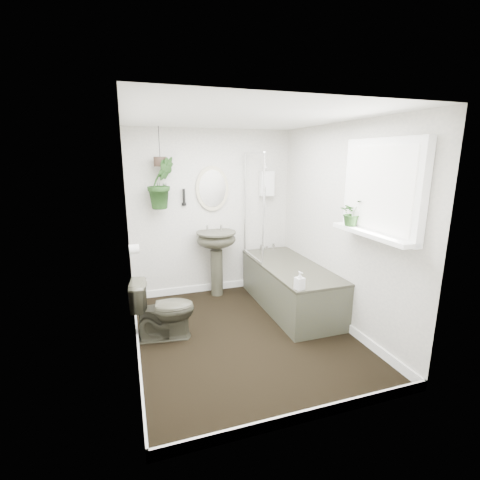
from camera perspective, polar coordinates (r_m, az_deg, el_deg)
name	(u,v)px	position (r m, az deg, el deg)	size (l,w,h in m)	color
floor	(244,335)	(4.03, 0.69, -15.29)	(2.30, 2.80, 0.02)	black
ceiling	(245,117)	(3.55, 0.81, 19.61)	(2.30, 2.80, 0.02)	white
wall_back	(212,213)	(4.95, -4.60, 4.41)	(2.30, 0.02, 2.30)	silver
wall_front	(313,278)	(2.38, 11.95, -6.11)	(2.30, 0.02, 2.30)	silver
wall_left	(128,242)	(3.43, -17.91, -0.38)	(0.02, 2.80, 2.30)	silver
wall_right	(340,227)	(4.14, 16.13, 2.07)	(0.02, 2.80, 2.30)	silver
skirting	(244,330)	(4.01, 0.70, -14.54)	(2.30, 2.80, 0.10)	white
bathtub	(290,286)	(4.61, 8.17, -7.48)	(0.72, 1.72, 0.58)	#343428
bath_screen	(254,207)	(4.67, 2.25, 5.50)	(0.04, 0.72, 1.40)	silver
shower_box	(267,184)	(5.08, 4.41, 9.20)	(0.20, 0.10, 0.35)	white
oval_mirror	(212,189)	(4.87, -4.55, 8.41)	(0.46, 0.03, 0.62)	#C1B895
wall_sconce	(184,197)	(4.79, -9.18, 6.99)	(0.04, 0.04, 0.22)	black
toilet_roll_holder	(134,249)	(4.17, -16.98, -1.43)	(0.11, 0.11, 0.11)	white
window_recess	(382,189)	(3.47, 22.23, 7.83)	(0.08, 1.00, 0.90)	white
window_sill	(371,234)	(3.49, 20.74, 0.98)	(0.18, 1.00, 0.04)	white
window_blinds	(378,189)	(3.44, 21.65, 7.84)	(0.01, 0.86, 0.76)	white
toilet	(164,309)	(3.90, -12.44, -11.00)	(0.37, 0.66, 0.67)	#343428
pedestal_sink	(217,263)	(4.92, -3.87, -3.84)	(0.55, 0.47, 0.93)	#343428
sill_plant	(352,213)	(3.69, 17.86, 4.29)	(0.24, 0.21, 0.27)	black
hanging_plant	(161,183)	(4.62, -12.79, 9.10)	(0.36, 0.29, 0.66)	black
soap_bottle	(300,281)	(3.69, 9.76, -6.58)	(0.09, 0.09, 0.19)	#2D2927
hanging_pot	(160,162)	(4.61, -12.97, 12.44)	(0.16, 0.16, 0.12)	#37281F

